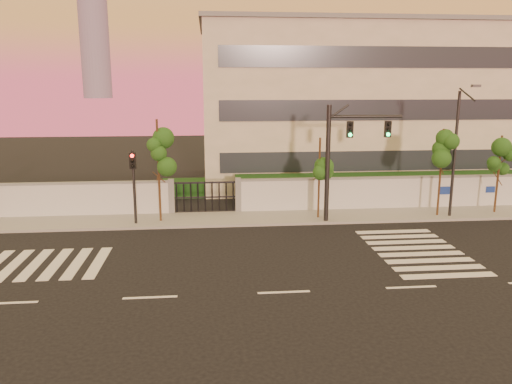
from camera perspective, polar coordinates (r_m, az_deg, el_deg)
ground at (r=19.30m, az=3.20°, el=-11.38°), size 120.00×120.00×0.00m
sidewalk at (r=29.13m, az=0.11°, el=-3.00°), size 60.00×3.00×0.15m
perimeter_wall at (r=30.35m, az=0.03°, el=-0.44°), size 60.00×0.36×2.20m
hedge_row at (r=33.18m, az=1.40°, el=0.20°), size 41.00×4.25×1.80m
institutional_building at (r=41.20m, az=11.25°, el=9.81°), size 24.40×12.40×12.25m
road_markings at (r=22.62m, az=-2.24°, el=-7.72°), size 57.00×7.62×0.02m
street_tree_c at (r=28.07m, az=-11.11°, el=5.01°), size 1.53×1.22×5.87m
street_tree_d at (r=28.62m, az=7.31°, el=3.66°), size 1.40×1.11×4.78m
street_tree_e at (r=30.77m, az=20.51°, el=4.21°), size 1.51×1.20×5.23m
street_tree_f at (r=32.96m, az=26.13°, el=3.64°), size 1.56×1.24×4.78m
traffic_signal_main at (r=28.04m, az=9.90°, el=4.81°), size 4.20×0.43×6.64m
traffic_signal_secondary at (r=28.03m, az=-13.81°, el=1.52°), size 0.33×0.33×4.24m
streetlight_east at (r=30.69m, az=21.93°, el=4.68°), size 0.46×1.85×7.71m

